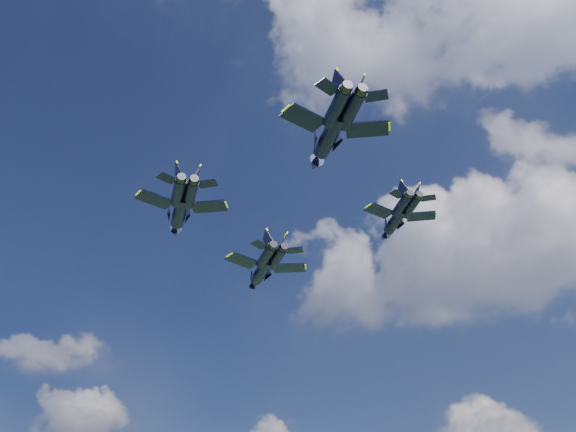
# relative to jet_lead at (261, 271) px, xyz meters

# --- Properties ---
(jet_lead) EXTENTS (15.75, 15.29, 4.22)m
(jet_lead) POSITION_rel_jet_lead_xyz_m (0.00, 0.00, 0.00)
(jet_lead) COLOR black
(jet_left) EXTENTS (13.96, 14.73, 3.91)m
(jet_left) POSITION_rel_jet_lead_xyz_m (0.87, -24.11, -2.06)
(jet_left) COLOR black
(jet_right) EXTENTS (12.23, 13.16, 3.46)m
(jet_right) POSITION_rel_jet_lead_xyz_m (24.76, -3.00, 1.03)
(jet_right) COLOR black
(jet_slot) EXTENTS (15.49, 16.08, 4.30)m
(jet_slot) POSITION_rel_jet_lead_xyz_m (24.97, -26.61, 0.49)
(jet_slot) COLOR black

